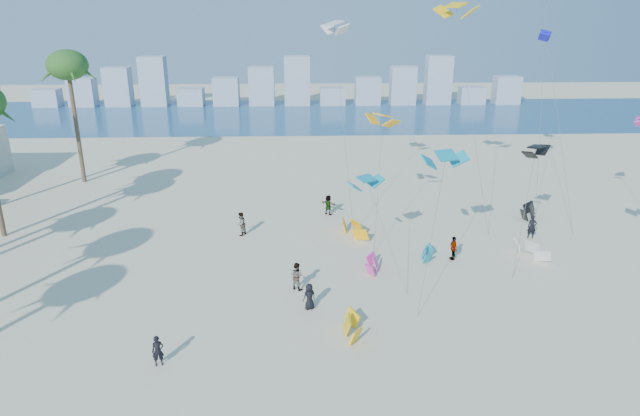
{
  "coord_description": "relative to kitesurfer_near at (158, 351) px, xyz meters",
  "views": [
    {
      "loc": [
        1.76,
        -18.19,
        16.93
      ],
      "look_at": [
        3.0,
        16.0,
        4.5
      ],
      "focal_mm": 31.73,
      "sensor_mm": 36.0,
      "label": 1
    }
  ],
  "objects": [
    {
      "name": "ocean",
      "position": [
        5.37,
        66.18,
        -0.8
      ],
      "size": [
        220.0,
        220.0,
        0.0
      ],
      "primitive_type": "plane",
      "color": "navy",
      "rests_on": "ground"
    },
    {
      "name": "kitesurfer_near",
      "position": [
        0.0,
        0.0,
        0.0
      ],
      "size": [
        0.68,
        0.55,
        1.61
      ],
      "primitive_type": "imported",
      "rotation": [
        0.0,
        0.0,
        0.31
      ],
      "color": "black",
      "rests_on": "ground"
    },
    {
      "name": "kitesurfer_mid",
      "position": [
        6.8,
        7.71,
        0.09
      ],
      "size": [
        1.1,
        1.04,
        1.79
      ],
      "primitive_type": "imported",
      "rotation": [
        0.0,
        0.0,
        2.57
      ],
      "color": "gray",
      "rests_on": "ground"
    },
    {
      "name": "kitesurfers_far",
      "position": [
        14.69,
        12.97,
        0.06
      ],
      "size": [
        29.07,
        18.19,
        1.86
      ],
      "color": "black",
      "rests_on": "ground"
    },
    {
      "name": "grounded_kites",
      "position": [
        16.9,
        12.9,
        -0.33
      ],
      "size": [
        18.64,
        20.46,
        1.08
      ],
      "color": "yellow",
      "rests_on": "ground"
    },
    {
      "name": "flying_kites",
      "position": [
        19.55,
        17.29,
        10.96
      ],
      "size": [
        26.92,
        20.29,
        18.47
      ],
      "color": "#0E8CA8",
      "rests_on": "ground"
    },
    {
      "name": "distant_skyline",
      "position": [
        4.18,
        76.18,
        2.28
      ],
      "size": [
        85.0,
        3.0,
        8.4
      ],
      "color": "#9EADBF",
      "rests_on": "ground"
    }
  ]
}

